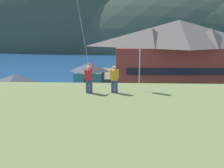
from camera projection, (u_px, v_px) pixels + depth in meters
ground_plane at (93, 143)px, 24.69m from camera, size 600.00×600.00×0.00m
parking_lot_pad at (98, 123)px, 29.55m from camera, size 40.00×20.00×0.10m
bay_water at (114, 60)px, 83.10m from camera, size 360.00×84.00×0.03m
far_hill_west_ridge at (76, 47)px, 133.08m from camera, size 148.41×63.42×94.21m
far_hill_east_peak at (142, 46)px, 137.53m from camera, size 117.16×49.65×77.94m
far_hill_center_saddle at (157, 48)px, 130.35m from camera, size 121.20×74.14×71.41m
far_hill_far_shoulder at (186, 48)px, 129.06m from camera, size 114.88×73.01×60.46m
harbor_lodge at (178, 54)px, 43.02m from camera, size 22.51×11.25×12.03m
storage_shed_near_lot at (16, 93)px, 32.74m from camera, size 7.42×5.75×5.12m
storage_shed_waterside at (89, 74)px, 47.10m from camera, size 5.70×5.37×4.51m
wharf_dock at (106, 75)px, 57.28m from camera, size 3.20×13.67×0.70m
moored_boat_wharfside at (90, 73)px, 56.75m from camera, size 2.82×7.94×2.16m
moored_boat_outer_mooring at (122, 73)px, 57.34m from camera, size 2.60×7.64×2.16m
moored_boat_inner_slip at (92, 72)px, 58.24m from camera, size 2.10×6.10×2.16m
parked_car_mid_row_far at (89, 127)px, 25.80m from camera, size 4.33×2.32×1.82m
parked_car_mid_row_near at (170, 135)px, 24.08m from camera, size 4.33×2.32×1.82m
parked_car_back_row_right at (115, 112)px, 30.51m from camera, size 4.35×2.36×1.82m
parking_light_pole at (139, 76)px, 33.72m from camera, size 0.24×0.78×7.98m
person_kite_flyer at (89, 78)px, 15.94m from camera, size 0.52×0.69×1.86m
person_companion at (114, 78)px, 15.96m from camera, size 0.55×0.40×1.74m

